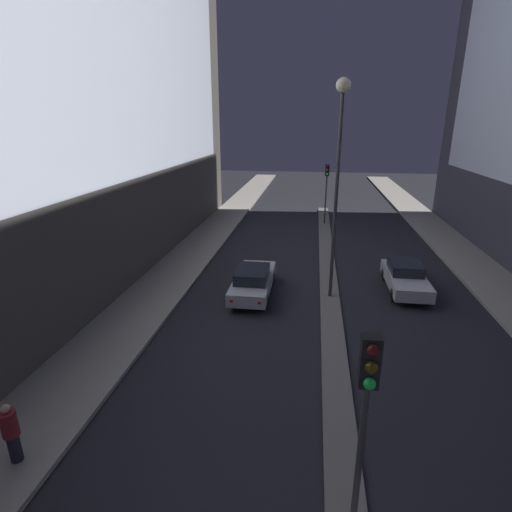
{
  "coord_description": "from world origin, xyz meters",
  "views": [
    {
      "loc": [
        -1.01,
        -2.58,
        8.01
      ],
      "look_at": [
        -4.18,
        19.44,
        0.5
      ],
      "focal_mm": 28.0,
      "sensor_mm": 36.0,
      "label": 1
    }
  ],
  "objects_px": {
    "traffic_light_near": "(365,405)",
    "traffic_light_mid": "(327,181)",
    "street_lamp": "(339,147)",
    "car_right_lane": "(405,277)",
    "pedestrian_on_left_sidewalk": "(11,432)",
    "car_left_lane": "(253,281)"
  },
  "relations": [
    {
      "from": "traffic_light_near",
      "to": "street_lamp",
      "type": "relative_size",
      "value": 0.49
    },
    {
      "from": "car_left_lane",
      "to": "traffic_light_mid",
      "type": "bearing_deg",
      "value": 75.73
    },
    {
      "from": "street_lamp",
      "to": "car_right_lane",
      "type": "xyz_separation_m",
      "value": [
        3.69,
        1.44,
        -6.29
      ]
    },
    {
      "from": "traffic_light_mid",
      "to": "street_lamp",
      "type": "distance_m",
      "value": 14.78
    },
    {
      "from": "traffic_light_mid",
      "to": "car_right_lane",
      "type": "distance_m",
      "value": 13.76
    },
    {
      "from": "traffic_light_mid",
      "to": "pedestrian_on_left_sidewalk",
      "type": "xyz_separation_m",
      "value": [
        -7.88,
        -25.42,
        -2.59
      ]
    },
    {
      "from": "car_right_lane",
      "to": "street_lamp",
      "type": "bearing_deg",
      "value": -158.73
    },
    {
      "from": "traffic_light_mid",
      "to": "car_right_lane",
      "type": "bearing_deg",
      "value": -74.08
    },
    {
      "from": "traffic_light_near",
      "to": "traffic_light_mid",
      "type": "bearing_deg",
      "value": 90.0
    },
    {
      "from": "street_lamp",
      "to": "car_right_lane",
      "type": "height_order",
      "value": "street_lamp"
    },
    {
      "from": "street_lamp",
      "to": "pedestrian_on_left_sidewalk",
      "type": "distance_m",
      "value": 14.83
    },
    {
      "from": "car_right_lane",
      "to": "pedestrian_on_left_sidewalk",
      "type": "xyz_separation_m",
      "value": [
        -11.57,
        -12.48,
        0.28
      ]
    },
    {
      "from": "car_right_lane",
      "to": "pedestrian_on_left_sidewalk",
      "type": "relative_size",
      "value": 2.68
    },
    {
      "from": "car_left_lane",
      "to": "car_right_lane",
      "type": "height_order",
      "value": "car_left_lane"
    },
    {
      "from": "traffic_light_mid",
      "to": "car_right_lane",
      "type": "relative_size",
      "value": 1.09
    },
    {
      "from": "traffic_light_mid",
      "to": "street_lamp",
      "type": "relative_size",
      "value": 0.49
    },
    {
      "from": "pedestrian_on_left_sidewalk",
      "to": "car_left_lane",
      "type": "bearing_deg",
      "value": 68.98
    },
    {
      "from": "traffic_light_mid",
      "to": "pedestrian_on_left_sidewalk",
      "type": "height_order",
      "value": "traffic_light_mid"
    },
    {
      "from": "traffic_light_mid",
      "to": "car_left_lane",
      "type": "bearing_deg",
      "value": -104.27
    },
    {
      "from": "traffic_light_near",
      "to": "car_left_lane",
      "type": "distance_m",
      "value": 12.89
    },
    {
      "from": "traffic_light_near",
      "to": "traffic_light_mid",
      "type": "relative_size",
      "value": 1.0
    },
    {
      "from": "traffic_light_near",
      "to": "traffic_light_mid",
      "type": "height_order",
      "value": "same"
    }
  ]
}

